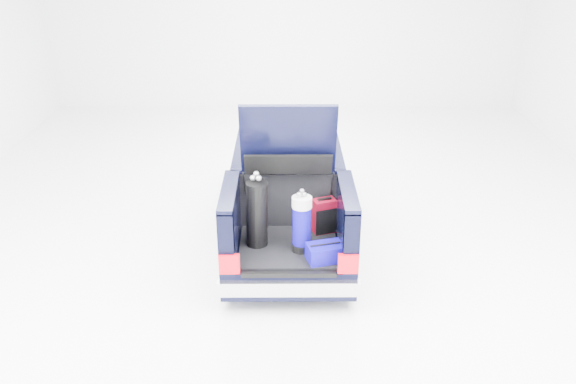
{
  "coord_description": "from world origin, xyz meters",
  "views": [
    {
      "loc": [
        -0.05,
        -8.65,
        4.69
      ],
      "look_at": [
        0.0,
        -0.5,
        0.94
      ],
      "focal_mm": 38.0,
      "sensor_mm": 36.0,
      "label": 1
    }
  ],
  "objects_px": {
    "blue_golf_bag": "(302,223)",
    "car": "(288,191)",
    "blue_duffel": "(325,252)",
    "black_golf_bag": "(257,214)",
    "red_suitcase": "(324,216)"
  },
  "relations": [
    {
      "from": "car",
      "to": "red_suitcase",
      "type": "relative_size",
      "value": 9.02
    },
    {
      "from": "black_golf_bag",
      "to": "blue_duffel",
      "type": "height_order",
      "value": "black_golf_bag"
    },
    {
      "from": "black_golf_bag",
      "to": "car",
      "type": "bearing_deg",
      "value": 53.23
    },
    {
      "from": "car",
      "to": "blue_golf_bag",
      "type": "xyz_separation_m",
      "value": [
        0.17,
        -1.71,
        0.32
      ]
    },
    {
      "from": "black_golf_bag",
      "to": "blue_golf_bag",
      "type": "bearing_deg",
      "value": -35.38
    },
    {
      "from": "red_suitcase",
      "to": "blue_golf_bag",
      "type": "distance_m",
      "value": 0.63
    },
    {
      "from": "car",
      "to": "black_golf_bag",
      "type": "height_order",
      "value": "car"
    },
    {
      "from": "car",
      "to": "blue_duffel",
      "type": "height_order",
      "value": "car"
    },
    {
      "from": "car",
      "to": "blue_golf_bag",
      "type": "bearing_deg",
      "value": -84.23
    },
    {
      "from": "car",
      "to": "blue_duffel",
      "type": "bearing_deg",
      "value": -76.56
    },
    {
      "from": "black_golf_bag",
      "to": "red_suitcase",
      "type": "bearing_deg",
      "value": 0.35
    },
    {
      "from": "blue_golf_bag",
      "to": "car",
      "type": "bearing_deg",
      "value": 112.21
    },
    {
      "from": "car",
      "to": "blue_duffel",
      "type": "relative_size",
      "value": 8.9
    },
    {
      "from": "red_suitcase",
      "to": "blue_golf_bag",
      "type": "bearing_deg",
      "value": -142.44
    },
    {
      "from": "blue_golf_bag",
      "to": "red_suitcase",
      "type": "bearing_deg",
      "value": 74.04
    }
  ]
}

